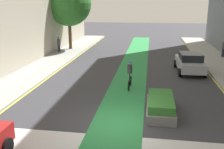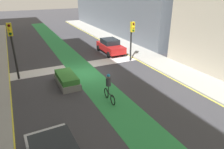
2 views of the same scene
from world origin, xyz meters
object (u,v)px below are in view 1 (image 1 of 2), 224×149
Objects in this scene: cyclist_in_lane at (130,74)px; pedestrian_sidewalk_left_a at (59,44)px; pedestrian_sidewalk_right_a at (224,48)px; car_silver_right_far at (190,62)px; median_planter at (160,106)px; street_tree_near at (69,3)px.

pedestrian_sidewalk_left_a is (-8.60, 10.80, -0.00)m from cyclist_in_lane.
pedestrian_sidewalk_right_a is 1.07× the size of pedestrian_sidewalk_left_a.
pedestrian_sidewalk_left_a is (-12.97, 6.11, 0.17)m from car_silver_right_far.
pedestrian_sidewalk_right_a is 15.64m from median_planter.
cyclist_in_lane is at bearing -128.35° from pedestrian_sidewalk_right_a.
street_tree_near is at bearing 71.41° from pedestrian_sidewalk_left_a.
car_silver_right_far is 7.14m from pedestrian_sidewalk_right_a.
pedestrian_sidewalk_left_a is at bearing 125.97° from median_planter.
pedestrian_sidewalk_right_a is 16.98m from pedestrian_sidewalk_left_a.
pedestrian_sidewalk_right_a reaches higher than pedestrian_sidewalk_left_a.
street_tree_near is 2.53× the size of median_planter.
median_planter is (-6.53, -14.20, -0.63)m from pedestrian_sidewalk_right_a.
pedestrian_sidewalk_left_a is at bearing 128.55° from cyclist_in_lane.
pedestrian_sidewalk_right_a is at bearing -0.69° from pedestrian_sidewalk_left_a.
pedestrian_sidewalk_right_a is 16.99m from street_tree_near.
street_tree_near reaches higher than pedestrian_sidewalk_left_a.
cyclist_in_lane is at bearing -133.00° from car_silver_right_far.
car_silver_right_far is 2.29× the size of cyclist_in_lane.
median_planter is (-2.52, -8.29, -0.40)m from car_silver_right_far.
street_tree_near is at bearing 172.29° from pedestrian_sidewalk_right_a.
cyclist_in_lane is 0.24× the size of street_tree_near.
street_tree_near reaches higher than median_planter.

